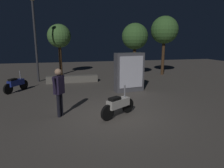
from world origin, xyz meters
name	(u,v)px	position (x,y,z in m)	size (l,w,h in m)	color
ground_plane	(114,116)	(0.00, 0.00, 0.00)	(40.00, 40.00, 0.00)	#605951
motorcycle_white_foreground	(118,105)	(0.16, -0.05, 0.44)	(1.45, 0.98, 1.11)	black
motorcycle_blue_parked_left	(16,84)	(-4.30, 4.68, 0.44)	(0.97, 1.46, 1.11)	black
person_rider_beside	(59,88)	(-1.90, 0.43, 1.06)	(0.45, 0.60, 1.77)	black
streetlamp_near	(35,29)	(-3.49, 7.38, 3.48)	(0.36, 0.36, 5.55)	#38383D
tree_left_bg	(164,30)	(6.14, 8.12, 3.55)	(2.15, 2.15, 4.66)	#4C331E
tree_center_bg	(59,36)	(-2.03, 9.92, 3.07)	(1.84, 1.84, 4.04)	#4C331E
tree_right_bg	(135,37)	(3.49, 7.62, 3.02)	(1.94, 1.94, 4.03)	#4C331E
kiosk_billboard	(129,72)	(1.71, 3.40, 1.05)	(1.66, 0.75, 2.10)	#595960
planter_wall_low	(72,79)	(-1.24, 6.57, 0.23)	(3.36, 0.50, 0.45)	gray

